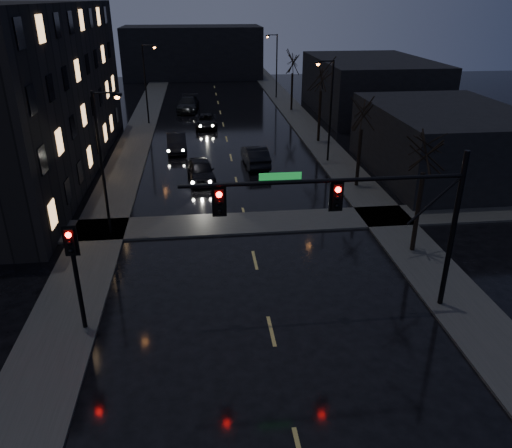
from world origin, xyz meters
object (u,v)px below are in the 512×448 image
object	(u,v)px
oncoming_car_a	(201,170)
oncoming_car_c	(206,121)
lead_car	(255,156)
oncoming_car_b	(176,142)
oncoming_car_d	(188,104)

from	to	relation	value
oncoming_car_a	oncoming_car_c	bearing A→B (deg)	82.39
lead_car	oncoming_car_b	bearing A→B (deg)	-41.24
oncoming_car_c	oncoming_car_d	distance (m)	8.44
oncoming_car_d	lead_car	world-z (taller)	oncoming_car_d
oncoming_car_b	oncoming_car_c	world-z (taller)	oncoming_car_b
oncoming_car_a	lead_car	size ratio (longest dim) A/B	0.95
oncoming_car_b	oncoming_car_c	xyz separation A→B (m)	(2.76, 8.42, -0.10)
oncoming_car_b	oncoming_car_a	bearing A→B (deg)	-79.28
oncoming_car_c	lead_car	size ratio (longest dim) A/B	0.98
oncoming_car_a	oncoming_car_b	world-z (taller)	oncoming_car_a
oncoming_car_b	oncoming_car_d	xyz separation A→B (m)	(0.83, 16.64, 0.05)
oncoming_car_a	oncoming_car_b	distance (m)	8.28
oncoming_car_c	oncoming_car_d	size ratio (longest dim) A/B	0.84
oncoming_car_a	oncoming_car_c	distance (m)	16.47
oncoming_car_a	oncoming_car_c	xyz separation A→B (m)	(0.76, 16.45, -0.12)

